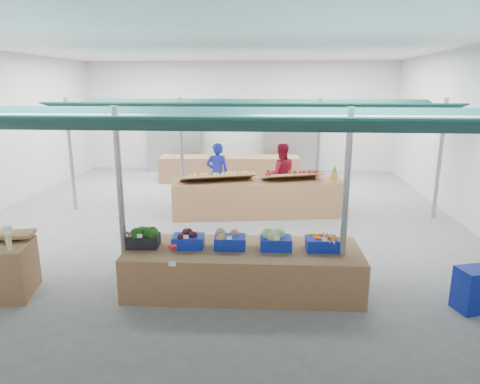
{
  "coord_description": "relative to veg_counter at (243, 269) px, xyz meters",
  "views": [
    {
      "loc": [
        1.42,
        -10.34,
        3.3
      ],
      "look_at": [
        0.7,
        -1.6,
        1.1
      ],
      "focal_mm": 32.0,
      "sensor_mm": 36.0,
      "label": 1
    }
  ],
  "objects": [
    {
      "name": "apple_heap_yellow",
      "position": [
        -0.94,
        3.98,
        0.73
      ],
      "size": [
        2.02,
        1.26,
        0.27
      ],
      "rotation": [
        0.0,
        0.0,
        0.32
      ],
      "color": "#997247",
      "rests_on": "fruit_counter"
    },
    {
      "name": "crate_beets",
      "position": [
        -0.89,
        -0.03,
        0.5
      ],
      "size": [
        0.52,
        0.42,
        0.29
      ],
      "rotation": [
        0.0,
        0.0,
        0.06
      ],
      "color": "#0E229E",
      "rests_on": "veg_counter"
    },
    {
      "name": "floor",
      "position": [
        -0.94,
        3.88,
        -0.37
      ],
      "size": [
        13.0,
        13.0,
        0.0
      ],
      "primitive_type": "plane",
      "color": "slate",
      "rests_on": "ground"
    },
    {
      "name": "vendor_left",
      "position": [
        -1.14,
        5.34,
        0.5
      ],
      "size": [
        0.69,
        0.51,
        1.74
      ],
      "primitive_type": "imported",
      "rotation": [
        0.0,
        0.0,
        3.3
      ],
      "color": "#1A24AA",
      "rests_on": "floor"
    },
    {
      "name": "pole_grid",
      "position": [
        -0.19,
        2.13,
        1.44
      ],
      "size": [
        10.0,
        4.6,
        3.0
      ],
      "color": "gray",
      "rests_on": "floor"
    },
    {
      "name": "sparrow",
      "position": [
        -1.79,
        -0.18,
        0.62
      ],
      "size": [
        0.12,
        0.09,
        0.11
      ],
      "rotation": [
        0.0,
        0.0,
        0.06
      ],
      "color": "brown",
      "rests_on": "crate_broccoli"
    },
    {
      "name": "awnings",
      "position": [
        -0.19,
        2.13,
        2.41
      ],
      "size": [
        9.5,
        7.08,
        0.3
      ],
      "color": "#0B2F2E",
      "rests_on": "pole_grid"
    },
    {
      "name": "crate_cabbage",
      "position": [
        0.53,
        0.02,
        0.53
      ],
      "size": [
        0.52,
        0.42,
        0.35
      ],
      "rotation": [
        0.0,
        0.0,
        0.06
      ],
      "color": "#0E229E",
      "rests_on": "veg_counter"
    },
    {
      "name": "apple_heap_red",
      "position": [
        0.95,
        4.28,
        0.73
      ],
      "size": [
        1.64,
        1.14,
        0.27
      ],
      "rotation": [
        0.0,
        0.0,
        0.32
      ],
      "color": "#997247",
      "rests_on": "fruit_counter"
    },
    {
      "name": "back_shelving_right",
      "position": [
        1.06,
        9.88,
        0.63
      ],
      "size": [
        2.0,
        0.5,
        2.0
      ],
      "primitive_type": "cube",
      "color": "#B23F33",
      "rests_on": "floor"
    },
    {
      "name": "crate_celeriac",
      "position": [
        -0.21,
        -0.01,
        0.51
      ],
      "size": [
        0.52,
        0.42,
        0.31
      ],
      "rotation": [
        0.0,
        0.0,
        0.06
      ],
      "color": "#0E229E",
      "rests_on": "veg_counter"
    },
    {
      "name": "pole_ribbon",
      "position": [
        -0.92,
        -0.97,
        0.71
      ],
      "size": [
        0.12,
        0.12,
        0.28
      ],
      "color": "#BB0C10",
      "rests_on": "pole_grid"
    },
    {
      "name": "fruit_counter",
      "position": [
        0.06,
        4.24,
        0.1
      ],
      "size": [
        4.45,
        1.71,
        0.93
      ],
      "primitive_type": "cube",
      "rotation": [
        0.0,
        0.0,
        0.16
      ],
      "color": "brown",
      "rests_on": "floor"
    },
    {
      "name": "crate_carrots",
      "position": [
        1.26,
        0.04,
        0.48
      ],
      "size": [
        0.52,
        0.42,
        0.29
      ],
      "rotation": [
        0.0,
        0.0,
        0.06
      ],
      "color": "#0E229E",
      "rests_on": "veg_counter"
    },
    {
      "name": "vendor_right",
      "position": [
        0.66,
        5.34,
        0.5
      ],
      "size": [
        0.94,
        0.78,
        1.74
      ],
      "primitive_type": "imported",
      "rotation": [
        0.0,
        0.0,
        3.3
      ],
      "color": "maroon",
      "rests_on": "floor"
    },
    {
      "name": "back_shelving_left",
      "position": [
        -3.44,
        9.88,
        0.63
      ],
      "size": [
        2.0,
        0.5,
        2.0
      ],
      "primitive_type": "cube",
      "color": "#B23F33",
      "rests_on": "floor"
    },
    {
      "name": "veg_counter",
      "position": [
        0.0,
        0.0,
        0.0
      ],
      "size": [
        3.82,
        1.38,
        0.74
      ],
      "primitive_type": "cube",
      "rotation": [
        0.0,
        0.0,
        0.03
      ],
      "color": "brown",
      "rests_on": "floor"
    },
    {
      "name": "pineapple",
      "position": [
        2.02,
        4.46,
        0.74
      ],
      "size": [
        0.14,
        0.14,
        0.39
      ],
      "rotation": [
        0.0,
        0.0,
        0.32
      ],
      "color": "#8C6019",
      "rests_on": "fruit_counter"
    },
    {
      "name": "crate_stack",
      "position": [
        3.52,
        -0.35,
        -0.03
      ],
      "size": [
        0.65,
        0.54,
        0.67
      ],
      "primitive_type": "cube",
      "rotation": [
        0.0,
        0.0,
        0.31
      ],
      "color": "#0E229E",
      "rests_on": "floor"
    },
    {
      "name": "crate_broccoli",
      "position": [
        -1.63,
        -0.05,
        0.53
      ],
      "size": [
        0.52,
        0.42,
        0.35
      ],
      "rotation": [
        0.0,
        0.0,
        0.06
      ],
      "color": "black",
      "rests_on": "veg_counter"
    },
    {
      "name": "hall",
      "position": [
        -0.94,
        5.31,
        2.28
      ],
      "size": [
        13.0,
        13.0,
        13.0
      ],
      "color": "silver",
      "rests_on": "ground"
    },
    {
      "name": "far_counter",
      "position": [
        -1.1,
        8.25,
        0.07
      ],
      "size": [
        4.91,
        1.31,
        0.87
      ],
      "primitive_type": "cube",
      "rotation": [
        0.0,
        0.0,
        0.07
      ],
      "color": "brown",
      "rests_on": "floor"
    }
  ]
}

